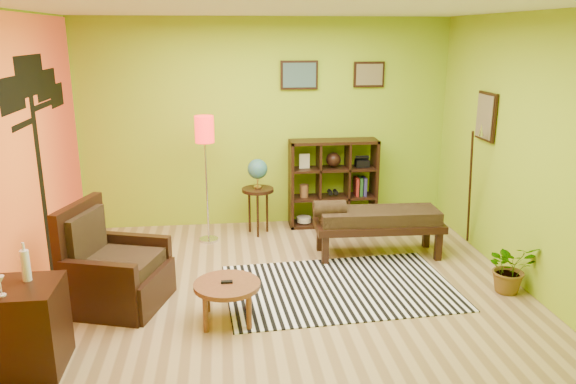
{
  "coord_description": "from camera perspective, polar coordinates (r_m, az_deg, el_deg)",
  "views": [
    {
      "loc": [
        -0.6,
        -5.3,
        2.58
      ],
      "look_at": [
        0.04,
        0.07,
        1.05
      ],
      "focal_mm": 35.0,
      "sensor_mm": 36.0,
      "label": 1
    }
  ],
  "objects": [
    {
      "name": "ground",
      "position": [
        5.92,
        -0.33,
        -10.02
      ],
      "size": [
        5.0,
        5.0,
        0.0
      ],
      "primitive_type": "plane",
      "color": "tan",
      "rests_on": "ground"
    },
    {
      "name": "room_shell",
      "position": [
        5.39,
        -1.36,
        7.49
      ],
      "size": [
        5.04,
        4.54,
        2.82
      ],
      "color": "#91BB1E",
      "rests_on": "ground"
    },
    {
      "name": "zebra_rug",
      "position": [
        6.01,
        5.28,
        -9.63
      ],
      "size": [
        2.46,
        1.66,
        0.01
      ],
      "primitive_type": "cube",
      "rotation": [
        0.0,
        0.0,
        0.06
      ],
      "color": "white",
      "rests_on": "ground"
    },
    {
      "name": "coffee_table",
      "position": [
        5.26,
        -6.21,
        -9.69
      ],
      "size": [
        0.61,
        0.61,
        0.4
      ],
      "color": "brown",
      "rests_on": "ground"
    },
    {
      "name": "armchair",
      "position": [
        5.8,
        -17.35,
        -8.0
      ],
      "size": [
        1.05,
        1.04,
        1.02
      ],
      "color": "black",
      "rests_on": "ground"
    },
    {
      "name": "side_cabinet",
      "position": [
        4.98,
        -25.36,
        -12.32
      ],
      "size": [
        0.6,
        0.55,
        1.03
      ],
      "color": "black",
      "rests_on": "ground"
    },
    {
      "name": "floor_lamp",
      "position": [
        7.01,
        -8.45,
        5.17
      ],
      "size": [
        0.24,
        0.24,
        1.62
      ],
      "color": "silver",
      "rests_on": "ground"
    },
    {
      "name": "globe_table",
      "position": [
        7.32,
        -3.11,
        1.47
      ],
      "size": [
        0.42,
        0.42,
        1.02
      ],
      "color": "black",
      "rests_on": "ground"
    },
    {
      "name": "cube_shelf",
      "position": [
        7.74,
        4.69,
        0.92
      ],
      "size": [
        1.2,
        0.35,
        1.2
      ],
      "color": "black",
      "rests_on": "ground"
    },
    {
      "name": "bench",
      "position": [
        6.75,
        8.85,
        -2.8
      ],
      "size": [
        1.55,
        0.59,
        0.7
      ],
      "color": "black",
      "rests_on": "ground"
    },
    {
      "name": "potted_plant",
      "position": [
        6.26,
        21.6,
        -7.63
      ],
      "size": [
        0.49,
        0.54,
        0.42
      ],
      "primitive_type": "imported",
      "rotation": [
        0.0,
        0.0,
        -0.02
      ],
      "color": "#26661E",
      "rests_on": "ground"
    }
  ]
}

